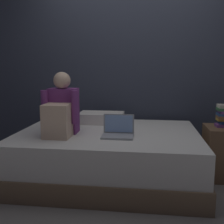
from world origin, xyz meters
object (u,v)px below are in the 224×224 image
object	(u,v)px
bed	(109,155)
person_sitting	(61,111)
laptop	(118,131)
pillow	(101,118)

from	to	relation	value
bed	person_sitting	xyz separation A→B (m)	(-0.47, -0.20, 0.52)
bed	laptop	bearing A→B (deg)	-58.87
pillow	bed	bearing A→B (deg)	-70.68
pillow	person_sitting	bearing A→B (deg)	-115.73
laptop	person_sitting	bearing A→B (deg)	179.03
person_sitting	laptop	distance (m)	0.63
laptop	pillow	bearing A→B (deg)	113.38
laptop	pillow	size ratio (longest dim) A/B	0.57
person_sitting	laptop	xyz separation A→B (m)	(0.60, -0.01, -0.20)
pillow	laptop	bearing A→B (deg)	-66.62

